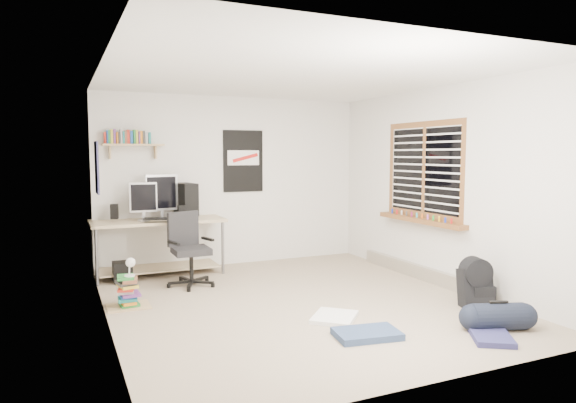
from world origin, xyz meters
name	(u,v)px	position (x,y,z in m)	size (l,w,h in m)	color
floor	(297,303)	(0.00, 0.00, -0.01)	(4.00, 4.50, 0.01)	gray
ceiling	(298,75)	(0.00, 0.00, 2.50)	(4.00, 4.50, 0.01)	white
back_wall	(233,181)	(0.00, 2.25, 1.25)	(4.00, 0.01, 2.50)	silver
left_wall	(104,197)	(-2.00, 0.00, 1.25)	(0.01, 4.50, 2.50)	silver
right_wall	(442,186)	(2.00, 0.00, 1.25)	(0.01, 4.50, 2.50)	silver
desk	(158,248)	(-1.17, 2.00, 0.36)	(1.76, 0.77, 0.80)	tan
monitor_left	(143,203)	(-1.37, 1.91, 1.00)	(0.36, 0.09, 0.39)	#AAAAAF
monitor_right	(162,199)	(-1.11, 2.00, 1.05)	(0.45, 0.11, 0.49)	#ADADB2
pc_tower	(186,199)	(-0.78, 2.00, 1.03)	(0.20, 0.43, 0.45)	black
keyboard	(160,219)	(-1.20, 1.67, 0.81)	(0.42, 0.15, 0.02)	black
speaker_left	(114,211)	(-1.73, 2.00, 0.90)	(0.10, 0.10, 0.19)	black
speaker_right	(182,212)	(-0.91, 1.68, 0.89)	(0.09, 0.09, 0.17)	black
office_chair	(191,247)	(-0.91, 1.21, 0.49)	(0.61, 0.61, 0.93)	black
wall_shelf	(133,145)	(-1.45, 2.14, 1.78)	(0.80, 0.22, 0.24)	tan
poster_back_wall	(243,161)	(0.15, 2.23, 1.55)	(0.62, 0.03, 0.92)	black
poster_left_wall	(97,168)	(-1.99, 1.20, 1.50)	(0.02, 0.42, 0.60)	navy
window	(423,170)	(1.95, 0.30, 1.45)	(0.10, 1.50, 1.26)	brown
baseboard_heater	(421,272)	(1.96, 0.30, 0.09)	(0.08, 2.50, 0.18)	#B7B2A8
backpack	(475,288)	(1.70, -0.93, 0.20)	(0.33, 0.26, 0.43)	black
duffel_bag	(498,316)	(1.34, -1.60, 0.14)	(0.26, 0.26, 0.50)	black
tshirt	(334,317)	(0.09, -0.69, 0.02)	(0.48, 0.40, 0.04)	white
jeans_a	(367,334)	(0.11, -1.25, 0.03)	(0.58, 0.37, 0.06)	navy
jeans_b	(491,337)	(1.08, -1.77, 0.03)	(0.44, 0.33, 0.05)	navy
book_stack	(128,293)	(-1.75, 0.59, 0.15)	(0.43, 0.35, 0.29)	brown
desk_lamp	(130,273)	(-1.73, 0.57, 0.38)	(0.11, 0.19, 0.19)	white
subwoofer	(122,272)	(-1.68, 1.74, 0.14)	(0.23, 0.23, 0.26)	black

